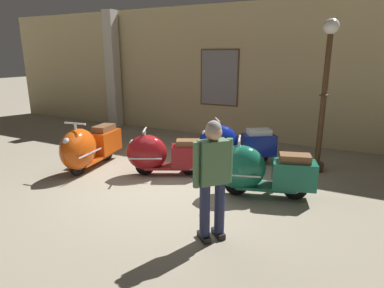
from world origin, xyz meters
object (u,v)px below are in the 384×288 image
object	(u,v)px
scooter_1	(160,154)
scooter_3	(256,170)
lamppost	(325,89)
scooter_2	(231,144)
visitor_0	(213,173)
scooter_0	(87,147)

from	to	relation	value
scooter_1	scooter_3	xyz separation A→B (m)	(2.04, -0.13, 0.03)
scooter_3	lamppost	xyz separation A→B (m)	(0.80, 1.83, 1.26)
scooter_1	scooter_3	bearing A→B (deg)	149.62
scooter_2	visitor_0	xyz separation A→B (m)	(0.85, -2.99, 0.46)
scooter_2	visitor_0	size ratio (longest dim) A/B	1.04
scooter_0	visitor_0	world-z (taller)	visitor_0
scooter_1	lamppost	xyz separation A→B (m)	(2.84, 1.70, 1.29)
scooter_1	scooter_3	size ratio (longest dim) A/B	0.91
scooter_0	scooter_3	xyz separation A→B (m)	(3.57, 0.29, -0.03)
scooter_0	visitor_0	distance (m)	3.72
scooter_0	scooter_3	size ratio (longest dim) A/B	1.05
scooter_2	scooter_3	bearing A→B (deg)	91.45
scooter_3	visitor_0	world-z (taller)	visitor_0
scooter_2	scooter_3	xyz separation A→B (m)	(0.97, -1.38, -0.01)
scooter_3	lamppost	bearing A→B (deg)	-129.93
scooter_2	scooter_0	bearing A→B (deg)	-0.98
scooter_3	visitor_0	distance (m)	1.68
scooter_3	lamppost	world-z (taller)	lamppost
lamppost	scooter_0	bearing A→B (deg)	-154.09
scooter_0	lamppost	distance (m)	5.01
scooter_1	scooter_2	distance (m)	1.64
scooter_0	visitor_0	bearing A→B (deg)	60.63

